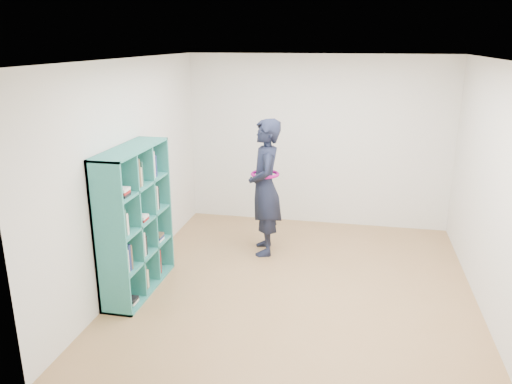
# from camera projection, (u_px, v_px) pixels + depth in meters

# --- Properties ---
(floor) EXTENTS (4.50, 4.50, 0.00)m
(floor) POSITION_uv_depth(u_px,v_px,m) (298.00, 287.00, 5.88)
(floor) COLOR #9C7447
(floor) RESTS_ON ground
(ceiling) EXTENTS (4.50, 4.50, 0.00)m
(ceiling) POSITION_uv_depth(u_px,v_px,m) (304.00, 59.00, 5.12)
(ceiling) COLOR white
(ceiling) RESTS_ON wall_back
(wall_left) EXTENTS (0.02, 4.50, 2.60)m
(wall_left) POSITION_uv_depth(u_px,v_px,m) (132.00, 172.00, 5.88)
(wall_left) COLOR white
(wall_left) RESTS_ON floor
(wall_right) EXTENTS (0.02, 4.50, 2.60)m
(wall_right) POSITION_uv_depth(u_px,v_px,m) (494.00, 192.00, 5.12)
(wall_right) COLOR white
(wall_right) RESTS_ON floor
(wall_back) EXTENTS (4.00, 0.02, 2.60)m
(wall_back) POSITION_uv_depth(u_px,v_px,m) (318.00, 142.00, 7.61)
(wall_back) COLOR white
(wall_back) RESTS_ON floor
(wall_front) EXTENTS (4.00, 0.02, 2.60)m
(wall_front) POSITION_uv_depth(u_px,v_px,m) (262.00, 269.00, 3.39)
(wall_front) COLOR white
(wall_front) RESTS_ON floor
(bookshelf) EXTENTS (0.37, 1.26, 1.68)m
(bookshelf) POSITION_uv_depth(u_px,v_px,m) (133.00, 223.00, 5.61)
(bookshelf) COLOR teal
(bookshelf) RESTS_ON floor
(person) EXTENTS (0.58, 0.75, 1.83)m
(person) POSITION_uv_depth(u_px,v_px,m) (265.00, 188.00, 6.60)
(person) COLOR black
(person) RESTS_ON floor
(smartphone) EXTENTS (0.05, 0.08, 0.12)m
(smartphone) POSITION_uv_depth(u_px,v_px,m) (254.00, 177.00, 6.63)
(smartphone) COLOR silver
(smartphone) RESTS_ON person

